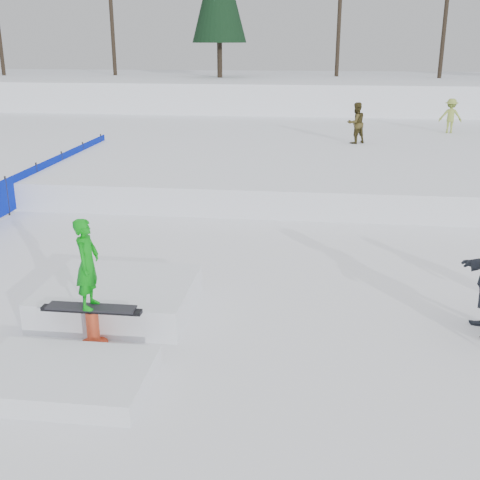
# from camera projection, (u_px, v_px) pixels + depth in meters

# --- Properties ---
(ground) EXTENTS (120.00, 120.00, 0.00)m
(ground) POSITION_uv_depth(u_px,v_px,m) (194.00, 343.00, 9.66)
(ground) COLOR white
(snow_berm) EXTENTS (60.00, 14.00, 2.40)m
(snow_berm) POSITION_uv_depth(u_px,v_px,m) (287.00, 96.00, 37.50)
(snow_berm) COLOR white
(snow_berm) RESTS_ON ground
(snow_midrise) EXTENTS (50.00, 18.00, 0.80)m
(snow_midrise) POSITION_uv_depth(u_px,v_px,m) (270.00, 148.00, 24.58)
(snow_midrise) COLOR white
(snow_midrise) RESTS_ON ground
(safety_fence) EXTENTS (0.05, 16.00, 1.10)m
(safety_fence) POSITION_uv_depth(u_px,v_px,m) (7.00, 196.00, 16.45)
(safety_fence) COLOR #0317A3
(safety_fence) RESTS_ON ground
(walker_olive) EXTENTS (0.95, 0.90, 1.55)m
(walker_olive) POSITION_uv_depth(u_px,v_px,m) (356.00, 123.00, 22.93)
(walker_olive) COLOR #3B3215
(walker_olive) RESTS_ON snow_midrise
(walker_ygreen) EXTENTS (1.00, 0.66, 1.44)m
(walker_ygreen) POSITION_uv_depth(u_px,v_px,m) (451.00, 116.00, 25.51)
(walker_ygreen) COLOR #90A540
(walker_ygreen) RESTS_ON snow_midrise
(jib_rail_feature) EXTENTS (2.60, 4.40, 2.11)m
(jib_rail_feature) POSITION_uv_depth(u_px,v_px,m) (105.00, 313.00, 10.01)
(jib_rail_feature) COLOR white
(jib_rail_feature) RESTS_ON ground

